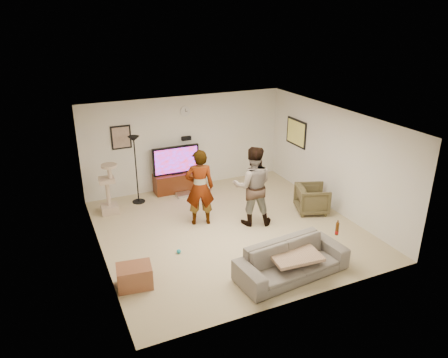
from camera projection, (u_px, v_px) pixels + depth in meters
name	position (u px, v px, depth m)	size (l,w,h in m)	color
floor	(229.00, 229.00, 9.45)	(5.50, 5.50, 0.02)	tan
ceiling	(229.00, 119.00, 8.51)	(5.50, 5.50, 0.02)	white
wall_back	(186.00, 142.00, 11.30)	(5.50, 0.04, 2.50)	silver
wall_front	(302.00, 235.00, 6.65)	(5.50, 0.04, 2.50)	silver
wall_left	(97.00, 199.00, 7.93)	(0.04, 5.50, 2.50)	silver
wall_right	(334.00, 159.00, 10.03)	(0.04, 5.50, 2.50)	silver
wall_clock	(185.00, 111.00, 10.96)	(0.26, 0.26, 0.04)	white
wall_speaker	(186.00, 138.00, 11.20)	(0.25, 0.10, 0.10)	black
picture_back	(121.00, 137.00, 10.50)	(0.42, 0.03, 0.52)	gray
picture_right	(296.00, 133.00, 11.28)	(0.03, 0.78, 0.62)	#E7E267
tv_stand	(177.00, 182.00, 11.32)	(1.22, 0.45, 0.51)	#431C0C
console_box	(184.00, 195.00, 11.09)	(0.40, 0.30, 0.07)	silver
tv	(176.00, 160.00, 11.09)	(1.26, 0.08, 0.75)	black
tv_screen	(176.00, 160.00, 11.05)	(1.16, 0.01, 0.66)	#6028FC
floor_lamp	(136.00, 170.00, 10.43)	(0.32, 0.32, 1.73)	black
cat_tree	(108.00, 189.00, 9.96)	(0.40, 0.40, 1.25)	tan
person_left	(200.00, 188.00, 9.37)	(0.64, 0.42, 1.77)	silver
person_right	(253.00, 186.00, 9.37)	(0.89, 0.69, 1.83)	teal
sofa	(292.00, 260.00, 7.69)	(2.11, 0.82, 0.62)	#67615A
throw_blanket	(294.00, 255.00, 7.67)	(0.90, 0.70, 0.06)	tan
beer_bottle	(337.00, 229.00, 7.90)	(0.06, 0.06, 0.25)	#562C0A
armchair	(312.00, 199.00, 10.12)	(0.71, 0.73, 0.67)	#473F27
side_table	(135.00, 276.00, 7.42)	(0.60, 0.45, 0.40)	brown
toy_ball	(179.00, 251.00, 8.47)	(0.09, 0.09, 0.09)	teal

